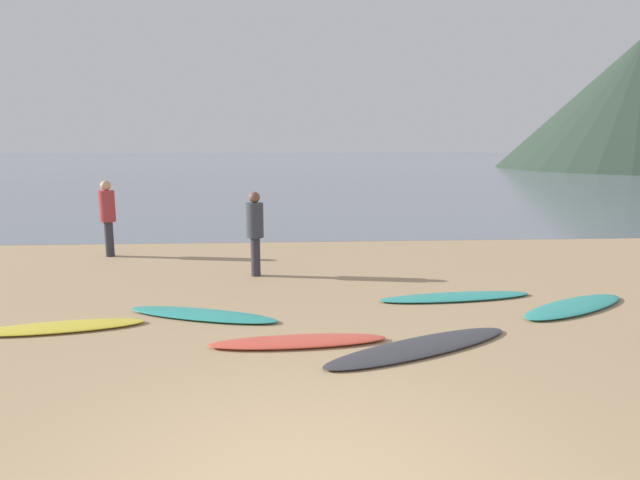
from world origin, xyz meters
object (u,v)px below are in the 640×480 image
surfboard_5 (574,306)px  person_0 (255,227)px  surfboard_1 (202,314)px  surfboard_3 (420,347)px  person_1 (107,212)px  surfboard_4 (455,297)px  surfboard_0 (59,327)px  surfboard_2 (298,341)px

surfboard_5 → person_0: 5.47m
surfboard_1 → surfboard_5: bearing=19.4°
surfboard_3 → person_1: (-5.43, 5.72, 0.94)m
surfboard_4 → person_1: bearing=144.5°
surfboard_0 → surfboard_4: bearing=0.7°
surfboard_2 → surfboard_5: size_ratio=1.00×
surfboard_0 → surfboard_5: 7.34m
person_0 → person_1: size_ratio=0.95×
surfboard_3 → person_1: size_ratio=1.62×
surfboard_4 → person_0: 3.77m
surfboard_4 → surfboard_5: size_ratio=1.13×
surfboard_1 → person_0: (0.64, 2.37, 0.89)m
surfboard_0 → surfboard_3: surfboard_0 is taller
surfboard_1 → surfboard_5: size_ratio=1.04×
surfboard_1 → surfboard_4: size_ratio=0.91×
person_0 → surfboard_0: bearing=-102.9°
person_1 → surfboard_0: bearing=-22.4°
surfboard_1 → surfboard_5: 5.50m
surfboard_3 → person_0: (-2.17, 3.78, 0.89)m
surfboard_2 → surfboard_3: bearing=-13.7°
surfboard_1 → person_1: 5.13m
surfboard_0 → surfboard_1: bearing=2.8°
surfboard_2 → person_1: size_ratio=1.34×
person_1 → surfboard_5: bearing=30.3°
surfboard_2 → surfboard_3: 1.48m
surfboard_1 → surfboard_2: (1.35, -1.15, 0.01)m
surfboard_3 → surfboard_2: bearing=145.0°
surfboard_0 → surfboard_3: bearing=-22.2°
surfboard_0 → surfboard_5: surfboard_5 is taller
surfboard_0 → surfboard_2: size_ratio=0.99×
surfboard_5 → surfboard_0: bearing=154.4°
surfboard_5 → person_1: size_ratio=1.34×
surfboard_1 → person_0: size_ratio=1.46×
surfboard_3 → surfboard_5: bearing=3.3°
surfboard_0 → surfboard_5: (7.32, 0.46, 0.00)m
surfboard_1 → surfboard_4: (3.88, 0.67, -0.00)m
surfboard_5 → surfboard_1: bearing=151.3°
surfboard_5 → person_0: bearing=125.3°
surfboard_0 → surfboard_2: 3.25m
surfboard_0 → person_0: bearing=38.5°
surfboard_1 → surfboard_2: bearing=-21.5°
surfboard_2 → surfboard_5: surfboard_2 is taller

